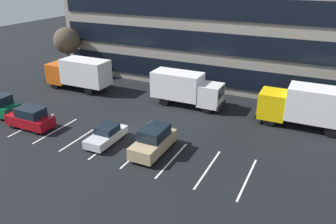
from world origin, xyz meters
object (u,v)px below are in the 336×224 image
Objects in this scene: suv_tan at (154,141)px; bare_tree at (67,41)px; box_truck_orange at (79,72)px; sedan_silver at (106,135)px; suv_maroon at (30,118)px; box_truck_white at (186,88)px; box_truck_yellow at (308,105)px.

suv_tan is 0.72× the size of bare_tree.
box_truck_orange is 1.26× the size of bare_tree.
bare_tree is at bearing 145.94° from suv_tan.
sedan_silver is at bearing -41.27° from bare_tree.
bare_tree reaches higher than suv_maroon.
box_truck_white is 13.02m from box_truck_orange.
box_truck_yellow is 2.04× the size of sedan_silver.
bare_tree is (-29.48, 3.40, 2.45)m from box_truck_yellow.
box_truck_yellow is at bearing 35.20° from sedan_silver.
box_truck_orange reaches higher than sedan_silver.
box_truck_yellow reaches higher than box_truck_white.
box_truck_yellow is at bearing -6.58° from bare_tree.
box_truck_orange reaches higher than box_truck_white.
sedan_silver is 20.70m from bare_tree.
bare_tree reaches higher than box_truck_yellow.
bare_tree is (-17.85, 3.21, 2.64)m from box_truck_white.
bare_tree reaches higher than sedan_silver.
box_truck_white reaches higher than suv_tan.
box_truck_orange is 0.97× the size of box_truck_yellow.
box_truck_yellow is 1.80× the size of suv_tan.
suv_tan is (14.59, -9.19, -1.06)m from box_truck_orange.
suv_tan reaches higher than sedan_silver.
box_truck_white reaches higher than suv_maroon.
box_truck_orange is 10.55m from suv_maroon.
box_truck_yellow is (24.62, 0.56, 0.06)m from box_truck_orange.
sedan_silver is 0.63× the size of bare_tree.
box_truck_orange reaches higher than suv_tan.
suv_tan is at bearing -80.86° from box_truck_white.
box_truck_white is at bearing -10.18° from bare_tree.
bare_tree is at bearing 138.73° from sedan_silver.
box_truck_white is 18.33m from bare_tree.
box_truck_yellow reaches higher than suv_tan.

